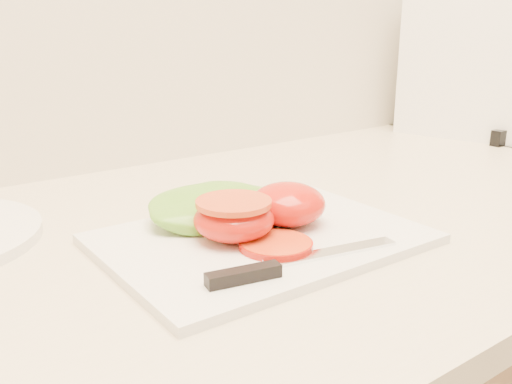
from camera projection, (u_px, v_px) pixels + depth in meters
cutting_board at (262, 239)px, 0.61m from camera, size 0.33×0.24×0.01m
tomato_half_dome at (288, 204)px, 0.64m from camera, size 0.08×0.08×0.05m
tomato_half_cut at (234, 218)px, 0.59m from camera, size 0.08×0.08×0.04m
tomato_slice_0 at (276, 244)px, 0.57m from camera, size 0.07×0.07×0.01m
lettuce_leaf_0 at (216, 207)px, 0.65m from camera, size 0.17×0.12×0.03m
lettuce_leaf_1 at (244, 203)px, 0.68m from camera, size 0.11×0.09×0.02m
knife at (281, 265)px, 0.52m from camera, size 0.21×0.05×0.01m
appliance at (476, 59)px, 1.16m from camera, size 0.26×0.29×0.30m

